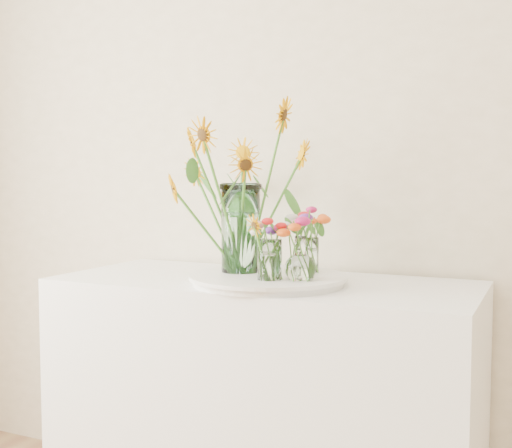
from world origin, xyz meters
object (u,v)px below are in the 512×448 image
Objects in this scene: small_vase_c at (308,255)px; tray at (268,280)px; counter at (263,411)px; small_vase_a at (269,260)px; small_vase_b at (300,259)px; mason_jar at (241,228)px.

tray is at bearing -129.38° from small_vase_c.
small_vase_a is at bearing -60.01° from counter.
small_vase_b is (0.09, 0.04, 0.00)m from small_vase_a.
mason_jar is 2.31× the size of small_vase_a.
mason_jar is 0.21m from small_vase_a.
small_vase_b is (0.18, -0.12, 0.54)m from counter.
counter is at bearing -162.62° from small_vase_c.
mason_jar is at bearing -155.94° from small_vase_c.
small_vase_b is at bearing 22.73° from small_vase_a.
counter is 0.59m from small_vase_b.
tray is 0.16m from small_vase_b.
mason_jar is 0.24m from small_vase_c.
tray is at bearing -55.29° from counter.
small_vase_c is (-0.04, 0.17, -0.01)m from small_vase_b.
small_vase_a reaches higher than tray.
small_vase_a is 0.21m from small_vase_c.
small_vase_a is 1.08× the size of small_vase_c.
small_vase_b reaches higher than tray.
mason_jar reaches higher than small_vase_c.
mason_jar is (-0.11, 0.02, 0.16)m from tray.
mason_jar is at bearing 162.01° from small_vase_b.
small_vase_a is at bearing -103.62° from small_vase_c.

